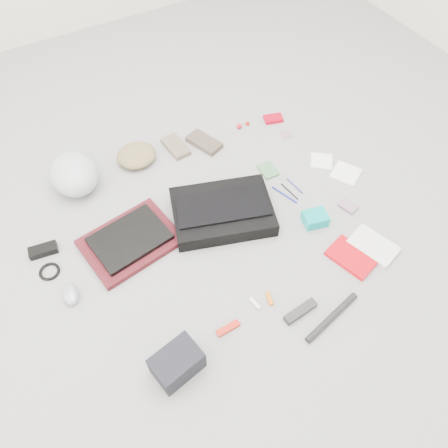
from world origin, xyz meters
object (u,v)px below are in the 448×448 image
messenger_bag (222,212)px  laptop (130,238)px  book_red (351,257)px  accordion_wallet (315,218)px  camera_bag (177,363)px  bike_helmet (74,174)px

messenger_bag → laptop: bearing=-171.2°
book_red → accordion_wallet: size_ratio=1.85×
laptop → camera_bag: size_ratio=1.82×
bike_helmet → camera_bag: 1.08m
book_red → accordion_wallet: (-0.02, 0.24, 0.02)m
messenger_bag → bike_helmet: (-0.53, 0.53, 0.05)m
laptop → bike_helmet: bearing=92.9°
book_red → accordion_wallet: accordion_wallet is taller
bike_helmet → camera_bag: bearing=-88.1°
laptop → book_red: bearing=-43.2°
accordion_wallet → messenger_bag: bearing=160.1°
camera_bag → book_red: camera_bag is taller
bike_helmet → book_red: size_ratio=1.40×
messenger_bag → book_red: messenger_bag is taller
laptop → accordion_wallet: 0.86m
laptop → bike_helmet: size_ratio=1.14×
accordion_wallet → book_red: bearing=-71.5°
laptop → book_red: (0.82, -0.56, -0.03)m
laptop → book_red: size_ratio=1.60×
camera_bag → accordion_wallet: 0.91m
camera_bag → book_red: bearing=-7.0°
book_red → messenger_bag: bearing=111.4°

